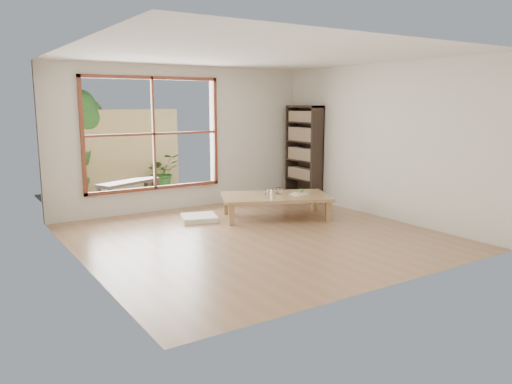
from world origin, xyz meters
TOP-DOWN VIEW (x-y plane):
  - ground at (0.00, 0.00)m, footprint 5.00×5.00m
  - low_table at (0.93, 0.82)m, footprint 2.05×1.65m
  - floor_cushion at (-0.26, 1.37)m, footprint 0.70×0.70m
  - bookshelf at (2.33, 1.83)m, footprint 0.30×0.85m
  - glass_tall at (0.72, 0.72)m, footprint 0.08×0.08m
  - glass_mid at (1.05, 0.86)m, footprint 0.08×0.08m
  - glass_short at (1.03, 0.91)m, footprint 0.08×0.08m
  - glass_small at (0.82, 0.94)m, footprint 0.06×0.06m
  - food_tray at (1.32, 0.66)m, footprint 0.31×0.24m
  - deck at (-0.60, 3.56)m, footprint 2.80×2.00m
  - garden_bench at (-0.76, 3.40)m, footprint 1.36×0.90m
  - bamboo_fence at (-0.60, 4.56)m, footprint 2.80×0.06m
  - shrub_right at (0.32, 4.34)m, footprint 0.79×0.70m
  - shrub_left at (-1.48, 4.14)m, footprint 0.66×0.60m
  - garden_tree at (-1.28, 4.86)m, footprint 1.04×0.85m

SIDE VIEW (x-z plane):
  - ground at x=0.00m, z-range 0.00..0.00m
  - deck at x=-0.60m, z-range -0.03..0.03m
  - floor_cushion at x=-0.26m, z-range 0.00..0.08m
  - low_table at x=0.93m, z-range 0.15..0.54m
  - garden_bench at x=-0.76m, z-range 0.17..0.59m
  - food_tray at x=1.32m, z-range 0.37..0.46m
  - shrub_right at x=0.32m, z-range 0.03..0.83m
  - glass_small at x=0.82m, z-range 0.39..0.47m
  - glass_short at x=1.03m, z-range 0.39..0.49m
  - glass_mid at x=1.05m, z-range 0.39..0.51m
  - glass_tall at x=0.72m, z-range 0.39..0.53m
  - shrub_left at x=-1.48m, z-range 0.02..1.01m
  - bamboo_fence at x=-0.60m, z-range 0.00..1.80m
  - bookshelf at x=2.33m, z-range 0.00..1.89m
  - garden_tree at x=-1.28m, z-range 0.52..2.74m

